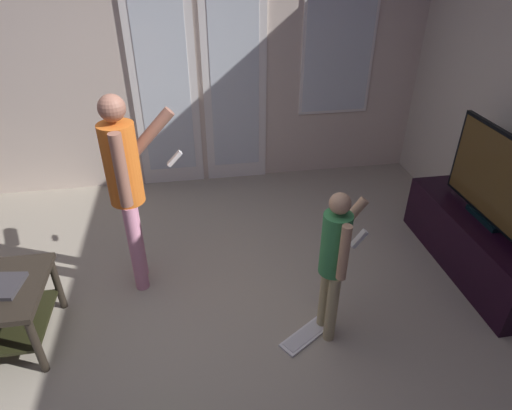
{
  "coord_description": "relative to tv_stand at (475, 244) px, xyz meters",
  "views": [
    {
      "loc": [
        0.3,
        -2.12,
        2.37
      ],
      "look_at": [
        0.68,
        0.22,
        0.9
      ],
      "focal_mm": 30.49,
      "sensor_mm": 36.0,
      "label": 1
    }
  ],
  "objects": [
    {
      "name": "ground_plane",
      "position": [
        -2.51,
        -0.38,
        -0.25
      ],
      "size": [
        5.72,
        4.74,
        0.02
      ],
      "primitive_type": "cube",
      "color": "#A19786"
    },
    {
      "name": "tv_stand",
      "position": [
        0.0,
        0.0,
        0.0
      ],
      "size": [
        0.44,
        1.47,
        0.47
      ],
      "color": "black",
      "rests_on": "ground_plane"
    },
    {
      "name": "loose_keyboard",
      "position": [
        -1.52,
        -0.49,
        -0.22
      ],
      "size": [
        0.44,
        0.35,
        0.02
      ],
      "color": "white",
      "rests_on": "ground_plane"
    },
    {
      "name": "flat_screen_tv",
      "position": [
        -0.0,
        0.0,
        0.6
      ],
      "size": [
        0.08,
        1.02,
        0.72
      ],
      "color": "black",
      "rests_on": "tv_stand"
    },
    {
      "name": "person_adult",
      "position": [
        -2.67,
        0.28,
        0.68
      ],
      "size": [
        0.53,
        0.45,
        1.52
      ],
      "color": "pink",
      "rests_on": "ground_plane"
    },
    {
      "name": "wall_back_with_doors",
      "position": [
        -2.43,
        1.96,
        1.18
      ],
      "size": [
        5.72,
        0.09,
        2.91
      ],
      "color": "beige",
      "rests_on": "ground_plane"
    },
    {
      "name": "person_child",
      "position": [
        -1.38,
        -0.48,
        0.43
      ],
      "size": [
        0.36,
        0.33,
        1.12
      ],
      "color": "tan",
      "rests_on": "ground_plane"
    }
  ]
}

